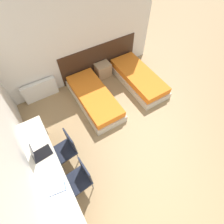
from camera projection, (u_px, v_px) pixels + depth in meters
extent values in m
plane|color=#9E7F56|center=(174.00, 212.00, 3.48)|extent=(20.00, 20.00, 0.00)
cube|color=silver|center=(72.00, 41.00, 4.54)|extent=(5.05, 0.05, 2.70)
cube|color=silver|center=(11.00, 146.00, 2.84)|extent=(0.05, 5.36, 2.70)
cube|color=#382316|center=(99.00, 59.00, 5.44)|extent=(2.54, 0.03, 1.00)
cube|color=beige|center=(94.00, 100.00, 5.01)|extent=(0.90, 2.05, 0.20)
cube|color=orange|center=(94.00, 96.00, 4.85)|extent=(0.82, 1.97, 0.19)
cube|color=beige|center=(138.00, 80.00, 5.47)|extent=(0.90, 2.05, 0.20)
cube|color=orange|center=(139.00, 76.00, 5.31)|extent=(0.82, 1.97, 0.19)
cube|color=tan|center=(103.00, 70.00, 5.56)|extent=(0.47, 0.35, 0.46)
cube|color=silver|center=(40.00, 90.00, 4.97)|extent=(0.96, 0.12, 0.58)
cube|color=beige|center=(47.00, 170.00, 3.20)|extent=(0.50, 2.53, 0.04)
cube|color=beige|center=(35.00, 130.00, 4.14)|extent=(0.45, 0.04, 0.74)
cube|color=black|center=(64.00, 151.00, 3.76)|extent=(0.49, 0.49, 0.05)
cube|color=black|center=(70.00, 141.00, 3.62)|extent=(0.07, 0.40, 0.48)
cylinder|color=slate|center=(63.00, 167.00, 3.79)|extent=(0.02, 0.02, 0.41)
cylinder|color=slate|center=(55.00, 154.00, 3.97)|extent=(0.02, 0.02, 0.41)
cylinder|color=slate|center=(78.00, 157.00, 3.93)|extent=(0.02, 0.02, 0.41)
cylinder|color=slate|center=(70.00, 144.00, 4.10)|extent=(0.02, 0.02, 0.41)
cube|color=black|center=(78.00, 181.00, 3.41)|extent=(0.48, 0.48, 0.05)
cube|color=black|center=(85.00, 170.00, 3.27)|extent=(0.06, 0.40, 0.48)
cylinder|color=slate|center=(76.00, 198.00, 3.44)|extent=(0.02, 0.02, 0.41)
cylinder|color=slate|center=(67.00, 181.00, 3.62)|extent=(0.02, 0.02, 0.41)
cylinder|color=slate|center=(93.00, 186.00, 3.57)|extent=(0.02, 0.02, 0.41)
cylinder|color=slate|center=(83.00, 170.00, 3.75)|extent=(0.02, 0.02, 0.41)
cube|color=black|center=(42.00, 154.00, 3.36)|extent=(0.37, 0.27, 0.02)
cube|color=black|center=(32.00, 154.00, 3.17)|extent=(0.12, 0.25, 0.34)
cube|color=#1E4793|center=(56.00, 188.00, 3.00)|extent=(0.33, 0.23, 0.01)
cube|color=white|center=(56.00, 188.00, 3.00)|extent=(0.31, 0.22, 0.01)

